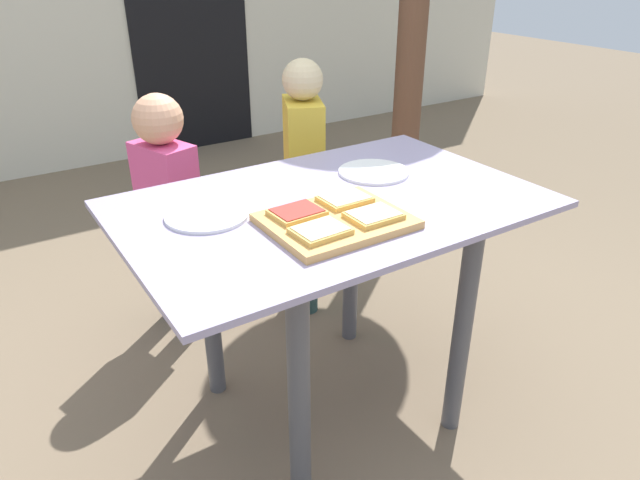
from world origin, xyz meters
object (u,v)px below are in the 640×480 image
object	(u,v)px
child_left	(168,199)
plate_white_left	(207,215)
pizza_slice_far_right	(345,199)
child_right	(304,175)
dining_table	(331,247)
cutting_board	(336,221)
pizza_slice_near_right	(373,216)
pizza_slice_far_left	(297,212)
plate_white_right	(374,172)
pizza_slice_near_left	(320,231)

from	to	relation	value
child_left	plate_white_left	bearing A→B (deg)	-98.70
pizza_slice_far_right	child_right	distance (m)	0.76
dining_table	cutting_board	distance (m)	0.23
dining_table	pizza_slice_near_right	distance (m)	0.27
pizza_slice_far_right	cutting_board	bearing A→B (deg)	-138.20
plate_white_left	cutting_board	bearing A→B (deg)	-40.99
pizza_slice_far_left	plate_white_left	xyz separation A→B (m)	(-0.19, 0.17, -0.02)
plate_white_left	child_left	size ratio (longest dim) A/B	0.24
plate_white_left	pizza_slice_far_left	bearing A→B (deg)	-41.43
pizza_slice_far_left	pizza_slice_near_right	distance (m)	0.20
cutting_board	plate_white_right	world-z (taller)	cutting_board
cutting_board	pizza_slice_far_right	bearing A→B (deg)	41.80
plate_white_right	child_left	size ratio (longest dim) A/B	0.24
pizza_slice_near_right	plate_white_right	bearing A→B (deg)	51.81
plate_white_right	child_right	size ratio (longest dim) A/B	0.21
pizza_slice_far_left	pizza_slice_near_right	bearing A→B (deg)	-38.75
plate_white_right	plate_white_left	size ratio (longest dim) A/B	1.00
pizza_slice_far_left	pizza_slice_near_right	size ratio (longest dim) A/B	1.03
dining_table	plate_white_left	size ratio (longest dim) A/B	5.26
cutting_board	child_left	bearing A→B (deg)	100.44
dining_table	child_left	world-z (taller)	child_left
cutting_board	pizza_slice_near_right	distance (m)	0.10
pizza_slice_near_right	child_left	world-z (taller)	child_left
cutting_board	pizza_slice_far_right	world-z (taller)	pizza_slice_far_right
pizza_slice_near_left	plate_white_right	world-z (taller)	pizza_slice_near_left
plate_white_right	child_left	bearing A→B (deg)	127.03
cutting_board	pizza_slice_far_right	distance (m)	0.11
cutting_board	plate_white_right	size ratio (longest dim) A/B	1.59
child_left	pizza_slice_near_left	bearing A→B (deg)	-85.34
cutting_board	plate_white_left	size ratio (longest dim) A/B	1.59
child_left	child_right	size ratio (longest dim) A/B	0.91
pizza_slice_far_left	child_right	world-z (taller)	child_right
cutting_board	pizza_slice_near_right	xyz separation A→B (m)	(0.08, -0.06, 0.02)
pizza_slice_near_left	child_right	size ratio (longest dim) A/B	0.13
cutting_board	plate_white_right	xyz separation A→B (m)	(0.32, 0.25, -0.01)
cutting_board	pizza_slice_far_left	size ratio (longest dim) A/B	2.64
pizza_slice_far_right	child_left	size ratio (longest dim) A/B	0.14
pizza_slice_near_right	pizza_slice_near_left	distance (m)	0.16
dining_table	child_left	distance (m)	0.80
plate_white_left	child_right	world-z (taller)	child_right
pizza_slice_near_left	plate_white_left	size ratio (longest dim) A/B	0.60
cutting_board	pizza_slice_near_left	bearing A→B (deg)	-145.83
cutting_board	plate_white_left	xyz separation A→B (m)	(-0.27, 0.23, -0.01)
pizza_slice_near_left	child_left	size ratio (longest dim) A/B	0.14
pizza_slice_near_left	child_right	bearing A→B (deg)	61.24
pizza_slice_near_right	plate_white_left	world-z (taller)	pizza_slice_near_right
plate_white_left	child_right	bearing A→B (deg)	39.84
child_left	cutting_board	bearing A→B (deg)	-79.56
pizza_slice_far_right	child_left	bearing A→B (deg)	106.68
cutting_board	child_left	distance (m)	0.94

